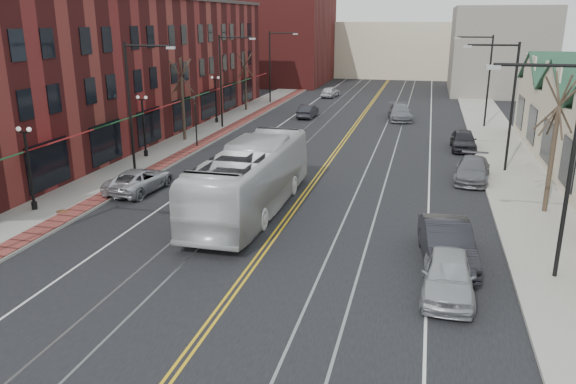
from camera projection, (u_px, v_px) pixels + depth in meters
The scene contains 30 objects.
ground at pixel (212, 321), 18.41m from camera, with size 160.00×160.00×0.00m, color black.
sidewalk_left at pixel (157, 158), 39.69m from camera, with size 4.00×120.00×0.15m, color gray.
sidewalk_right at pixel (517, 180), 34.17m from camera, with size 4.00×120.00×0.15m, color gray.
building_left at pixel (113, 69), 46.19m from camera, with size 10.00×50.00×11.00m, color maroon.
backdrop_left at pixel (280, 36), 84.92m from camera, with size 14.00×18.00×14.00m, color maroon.
backdrop_mid at pixel (393, 49), 95.89m from camera, with size 22.00×14.00×9.00m, color beige.
backdrop_right at pixel (499, 50), 73.60m from camera, with size 12.00×16.00×11.00m, color slate.
streetlight_l_1 at pixel (135, 95), 34.30m from camera, with size 3.33×0.25×8.00m.
streetlight_l_2 at pixel (225, 72), 49.13m from camera, with size 3.33×0.25×8.00m.
streetlight_l_3 at pixel (274, 60), 63.97m from camera, with size 3.33×0.25×8.00m.
streetlight_r_0 at pixel (560, 150), 19.94m from camera, with size 3.33×0.25×8.00m.
streetlight_r_1 at pixel (506, 94), 34.78m from camera, with size 3.33×0.25×8.00m.
streetlight_r_2 at pixel (484, 71), 49.61m from camera, with size 3.33×0.25×8.00m.
lamppost_l_1 at pixel (29, 170), 28.12m from camera, with size 0.84×0.28×4.27m.
lamppost_l_2 at pixel (144, 127), 39.24m from camera, with size 0.84×0.28×4.27m.
lamppost_l_3 at pixel (216, 100), 52.22m from camera, with size 0.84×0.28×4.27m.
tree_left_near at pixel (183, 98), 44.35m from camera, with size 1.78×1.37×6.48m.
tree_left_far at pixel (245, 80), 59.26m from camera, with size 1.66×1.28×6.02m.
tree_right_mid at pixel (554, 141), 27.40m from camera, with size 1.90×1.46×6.93m.
manhole_far at pixel (62, 211), 28.35m from camera, with size 0.60×0.60×0.02m, color #592D19.
traffic_signal at pixel (196, 117), 42.40m from camera, with size 0.18×0.15×3.80m.
transit_bus at pixel (251, 178), 28.35m from camera, with size 2.95×12.61×3.51m, color silver.
parked_suv at pixel (140, 180), 32.01m from camera, with size 2.22×4.82×1.34m, color #AFB1B7.
parked_car_a at pixel (448, 274), 19.97m from camera, with size 1.83×4.54×1.55m, color #A6A7AD.
parked_car_b at pixel (447, 243), 22.54m from camera, with size 1.81×5.19×1.71m, color black.
parked_car_c at pixel (472, 170), 34.10m from camera, with size 1.96×4.81×1.40m, color slate.
parked_car_d at pixel (463, 140), 42.13m from camera, with size 1.78×4.43×1.51m, color black.
distant_car_left at pixel (308, 111), 55.89m from camera, with size 1.39×3.98×1.31m, color #232227.
distant_car_right at pixel (400, 112), 54.65m from camera, with size 2.12×5.22×1.51m, color slate.
distant_car_far at pixel (330, 92), 70.62m from camera, with size 1.63×4.06×1.38m, color silver.
Camera 1 is at (6.34, -15.26, 9.48)m, focal length 35.00 mm.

